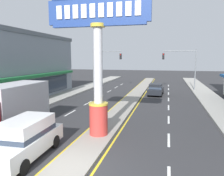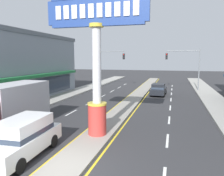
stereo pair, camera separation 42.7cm
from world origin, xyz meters
The scene contains 11 objects.
ground_plane centered at (0.00, 0.00, 0.00)m, with size 160.00×160.00×0.00m, color #303033.
median_strip centered at (0.00, 18.00, 0.07)m, with size 1.85×52.00×0.14m, color gray.
sidewalk_left centered at (-8.91, 16.00, 0.09)m, with size 2.77×60.00×0.18m, color #9E9B93.
sidewalk_right centered at (8.91, 16.00, 0.09)m, with size 2.77×60.00×0.18m, color #9E9B93.
lane_markings centered at (0.00, 16.65, 0.00)m, with size 8.59×52.00×0.01m.
district_sign centered at (0.00, 4.32, 4.50)m, with size 6.15×1.18×8.24m.
traffic_light_left_side centered at (-6.16, 26.04, 4.25)m, with size 4.86×0.46×6.20m.
traffic_light_right_side centered at (6.16, 25.69, 4.25)m, with size 4.86×0.46×6.20m.
box_truck_near_right_lane centered at (-5.86, 3.34, 1.69)m, with size 2.29×6.92×3.12m.
sedan_far_right_lane centered at (2.57, 20.69, 0.79)m, with size 1.98×4.37×1.53m.
suv_near_left_lane centered at (-2.58, 0.71, 0.98)m, with size 2.12×4.68×1.90m.
Camera 1 is at (4.03, -7.99, 4.82)m, focal length 34.72 mm.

